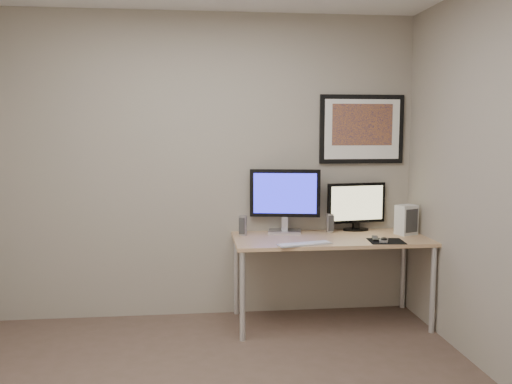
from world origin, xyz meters
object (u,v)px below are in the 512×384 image
at_px(framed_art, 362,129).
at_px(monitor_tv, 356,205).
at_px(monitor_large, 285,198).
at_px(fan_unit, 406,220).
at_px(desk, 330,245).
at_px(keyboard, 305,244).
at_px(speaker_left, 243,225).
at_px(speaker_right, 330,223).

distance_m(framed_art, monitor_tv, 0.67).
xyz_separation_m(framed_art, monitor_large, (-0.69, -0.09, -0.59)).
bearing_deg(fan_unit, framed_art, 115.30).
bearing_deg(desk, keyboard, -134.78).
relative_size(desk, keyboard, 3.73).
height_order(desk, monitor_large, monitor_large).
bearing_deg(monitor_tv, framed_art, 38.98).
bearing_deg(speaker_left, framed_art, 29.70).
bearing_deg(monitor_large, keyboard, -71.63).
height_order(framed_art, speaker_left, framed_art).
height_order(monitor_large, fan_unit, monitor_large).
bearing_deg(monitor_tv, speaker_left, 176.98).
bearing_deg(speaker_right, fan_unit, -21.92).
relative_size(monitor_large, speaker_left, 3.62).
bearing_deg(keyboard, desk, 30.74).
bearing_deg(keyboard, monitor_tv, 29.41).
xyz_separation_m(monitor_large, speaker_right, (0.39, -0.01, -0.22)).
height_order(monitor_large, monitor_tv, monitor_large).
distance_m(monitor_tv, fan_unit, 0.44).
bearing_deg(framed_art, keyboard, -135.75).
relative_size(framed_art, fan_unit, 2.98).
bearing_deg(speaker_left, desk, 7.62).
height_order(framed_art, monitor_large, framed_art).
bearing_deg(framed_art, monitor_tv, -132.11).
height_order(desk, speaker_left, speaker_left).
bearing_deg(desk, speaker_right, 77.40).
distance_m(framed_art, speaker_left, 1.34).
xyz_separation_m(desk, speaker_right, (0.05, 0.23, 0.15)).
relative_size(speaker_left, fan_unit, 0.66).
height_order(desk, framed_art, framed_art).
height_order(monitor_large, keyboard, monitor_large).
bearing_deg(framed_art, monitor_large, -172.60).
distance_m(monitor_large, keyboard, 0.60).
distance_m(monitor_large, monitor_tv, 0.65).
xyz_separation_m(monitor_large, monitor_tv, (0.64, 0.03, -0.08)).
bearing_deg(fan_unit, speaker_left, 151.55).
height_order(framed_art, monitor_tv, framed_art).
bearing_deg(monitor_large, speaker_left, -158.49).
distance_m(monitor_large, fan_unit, 1.05).
bearing_deg(desk, fan_unit, 4.52).
bearing_deg(speaker_right, keyboard, -128.63).
relative_size(desk, fan_unit, 6.35).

